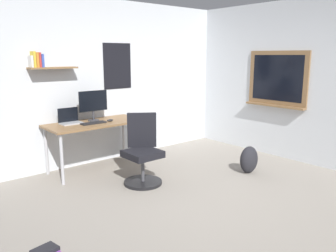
{
  "coord_description": "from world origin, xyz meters",
  "views": [
    {
      "loc": [
        -2.78,
        -2.52,
        1.73
      ],
      "look_at": [
        -0.04,
        0.71,
        0.85
      ],
      "focal_mm": 36.67,
      "sensor_mm": 36.0,
      "label": 1
    }
  ],
  "objects_px": {
    "book_stack_on_floor": "(46,252)",
    "desk": "(95,127)",
    "monitor_primary": "(93,103)",
    "backpack": "(249,160)",
    "coffee_mug": "(131,115)",
    "office_chair": "(142,154)",
    "keyboard": "(94,123)",
    "computer_mouse": "(110,120)",
    "laptop": "(70,120)"
  },
  "relations": [
    {
      "from": "book_stack_on_floor",
      "to": "desk",
      "type": "bearing_deg",
      "value": 50.34
    },
    {
      "from": "monitor_primary",
      "to": "book_stack_on_floor",
      "type": "xyz_separation_m",
      "value": [
        -1.53,
        -1.9,
        -0.98
      ]
    },
    {
      "from": "backpack",
      "to": "coffee_mug",
      "type": "bearing_deg",
      "value": 122.95
    },
    {
      "from": "backpack",
      "to": "book_stack_on_floor",
      "type": "distance_m",
      "value": 3.15
    },
    {
      "from": "office_chair",
      "to": "keyboard",
      "type": "xyz_separation_m",
      "value": [
        -0.29,
        0.81,
        0.34
      ]
    },
    {
      "from": "desk",
      "to": "backpack",
      "type": "bearing_deg",
      "value": -44.3
    },
    {
      "from": "keyboard",
      "to": "computer_mouse",
      "type": "distance_m",
      "value": 0.28
    },
    {
      "from": "office_chair",
      "to": "laptop",
      "type": "xyz_separation_m",
      "value": [
        -0.54,
        1.05,
        0.39
      ]
    },
    {
      "from": "computer_mouse",
      "to": "monitor_primary",
      "type": "bearing_deg",
      "value": 131.77
    },
    {
      "from": "monitor_primary",
      "to": "computer_mouse",
      "type": "bearing_deg",
      "value": -48.23
    },
    {
      "from": "desk",
      "to": "book_stack_on_floor",
      "type": "distance_m",
      "value": 2.42
    },
    {
      "from": "monitor_primary",
      "to": "backpack",
      "type": "height_order",
      "value": "monitor_primary"
    },
    {
      "from": "office_chair",
      "to": "computer_mouse",
      "type": "relative_size",
      "value": 9.13
    },
    {
      "from": "office_chair",
      "to": "coffee_mug",
      "type": "relative_size",
      "value": 10.33
    },
    {
      "from": "laptop",
      "to": "monitor_primary",
      "type": "relative_size",
      "value": 0.67
    },
    {
      "from": "laptop",
      "to": "backpack",
      "type": "bearing_deg",
      "value": -41.78
    },
    {
      "from": "desk",
      "to": "computer_mouse",
      "type": "xyz_separation_m",
      "value": [
        0.21,
        -0.08,
        0.09
      ]
    },
    {
      "from": "laptop",
      "to": "monitor_primary",
      "type": "bearing_deg",
      "value": -7.56
    },
    {
      "from": "office_chair",
      "to": "monitor_primary",
      "type": "relative_size",
      "value": 2.05
    },
    {
      "from": "office_chair",
      "to": "laptop",
      "type": "distance_m",
      "value": 1.25
    },
    {
      "from": "keyboard",
      "to": "book_stack_on_floor",
      "type": "relative_size",
      "value": 1.54
    },
    {
      "from": "monitor_primary",
      "to": "keyboard",
      "type": "bearing_deg",
      "value": -119.68
    },
    {
      "from": "office_chair",
      "to": "book_stack_on_floor",
      "type": "distance_m",
      "value": 1.96
    },
    {
      "from": "keyboard",
      "to": "backpack",
      "type": "relative_size",
      "value": 0.91
    },
    {
      "from": "laptop",
      "to": "monitor_primary",
      "type": "distance_m",
      "value": 0.43
    },
    {
      "from": "desk",
      "to": "keyboard",
      "type": "relative_size",
      "value": 3.93
    },
    {
      "from": "backpack",
      "to": "book_stack_on_floor",
      "type": "bearing_deg",
      "value": -176.57
    },
    {
      "from": "book_stack_on_floor",
      "to": "laptop",
      "type": "bearing_deg",
      "value": 59.24
    },
    {
      "from": "monitor_primary",
      "to": "backpack",
      "type": "xyz_separation_m",
      "value": [
        1.61,
        -1.72,
        -0.81
      ]
    },
    {
      "from": "monitor_primary",
      "to": "coffee_mug",
      "type": "bearing_deg",
      "value": -13.46
    },
    {
      "from": "keyboard",
      "to": "desk",
      "type": "bearing_deg",
      "value": 48.89
    },
    {
      "from": "computer_mouse",
      "to": "coffee_mug",
      "type": "bearing_deg",
      "value": 6.79
    },
    {
      "from": "desk",
      "to": "book_stack_on_floor",
      "type": "bearing_deg",
      "value": -129.66
    },
    {
      "from": "keyboard",
      "to": "computer_mouse",
      "type": "xyz_separation_m",
      "value": [
        0.28,
        -0.0,
        0.01
      ]
    },
    {
      "from": "monitor_primary",
      "to": "coffee_mug",
      "type": "height_order",
      "value": "monitor_primary"
    },
    {
      "from": "desk",
      "to": "backpack",
      "type": "relative_size",
      "value": 3.57
    },
    {
      "from": "office_chair",
      "to": "computer_mouse",
      "type": "xyz_separation_m",
      "value": [
        -0.01,
        0.81,
        0.35
      ]
    },
    {
      "from": "monitor_primary",
      "to": "desk",
      "type": "bearing_deg",
      "value": -108.6
    },
    {
      "from": "computer_mouse",
      "to": "book_stack_on_floor",
      "type": "xyz_separation_m",
      "value": [
        -1.7,
        -1.71,
        -0.72
      ]
    },
    {
      "from": "keyboard",
      "to": "book_stack_on_floor",
      "type": "bearing_deg",
      "value": -129.59
    },
    {
      "from": "book_stack_on_floor",
      "to": "office_chair",
      "type": "bearing_deg",
      "value": 27.82
    },
    {
      "from": "laptop",
      "to": "backpack",
      "type": "relative_size",
      "value": 0.76
    },
    {
      "from": "keyboard",
      "to": "coffee_mug",
      "type": "distance_m",
      "value": 0.7
    },
    {
      "from": "backpack",
      "to": "desk",
      "type": "bearing_deg",
      "value": 135.7
    },
    {
      "from": "computer_mouse",
      "to": "book_stack_on_floor",
      "type": "bearing_deg",
      "value": -134.73
    },
    {
      "from": "coffee_mug",
      "to": "monitor_primary",
      "type": "bearing_deg",
      "value": 166.54
    },
    {
      "from": "computer_mouse",
      "to": "office_chair",
      "type": "bearing_deg",
      "value": -89.51
    },
    {
      "from": "office_chair",
      "to": "monitor_primary",
      "type": "xyz_separation_m",
      "value": [
        -0.18,
        1.0,
        0.6
      ]
    },
    {
      "from": "office_chair",
      "to": "coffee_mug",
      "type": "height_order",
      "value": "office_chair"
    },
    {
      "from": "desk",
      "to": "laptop",
      "type": "xyz_separation_m",
      "value": [
        -0.33,
        0.16,
        0.13
      ]
    }
  ]
}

